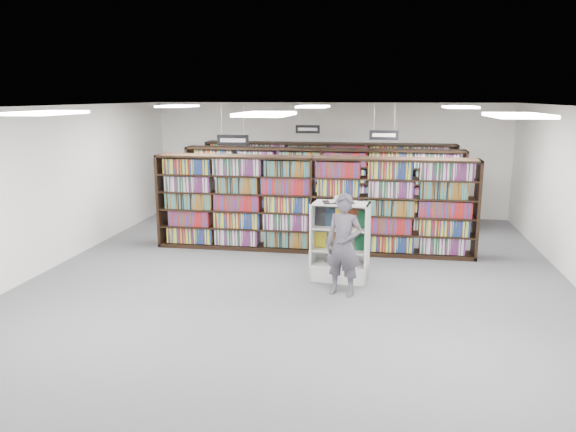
% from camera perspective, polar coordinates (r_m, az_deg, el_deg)
% --- Properties ---
extents(floor, '(12.00, 12.00, 0.00)m').
position_cam_1_polar(floor, '(10.65, 1.13, -6.41)').
color(floor, '#535459').
rests_on(floor, ground).
extents(ceiling, '(10.00, 12.00, 0.10)m').
position_cam_1_polar(ceiling, '(10.10, 1.21, 11.07)').
color(ceiling, white).
rests_on(ceiling, wall_back).
extents(wall_back, '(10.00, 0.10, 3.20)m').
position_cam_1_polar(wall_back, '(16.16, 4.21, 5.75)').
color(wall_back, white).
rests_on(wall_back, ground).
extents(wall_front, '(10.00, 0.10, 3.20)m').
position_cam_1_polar(wall_front, '(4.61, -9.70, -10.87)').
color(wall_front, white).
rests_on(wall_front, ground).
extents(wall_left, '(0.10, 12.00, 3.20)m').
position_cam_1_polar(wall_left, '(12.02, -23.17, 2.60)').
color(wall_left, white).
rests_on(wall_left, ground).
extents(bookshelf_row_near, '(7.00, 0.60, 2.10)m').
position_cam_1_polar(bookshelf_row_near, '(12.31, 2.49, 1.17)').
color(bookshelf_row_near, black).
rests_on(bookshelf_row_near, floor).
extents(bookshelf_row_mid, '(7.00, 0.60, 2.10)m').
position_cam_1_polar(bookshelf_row_mid, '(14.26, 3.45, 2.68)').
color(bookshelf_row_mid, black).
rests_on(bookshelf_row_mid, floor).
extents(bookshelf_row_far, '(7.00, 0.60, 2.10)m').
position_cam_1_polar(bookshelf_row_far, '(15.94, 4.09, 3.67)').
color(bookshelf_row_far, black).
rests_on(bookshelf_row_far, floor).
extents(aisle_sign_left, '(0.65, 0.02, 0.80)m').
position_cam_1_polar(aisle_sign_left, '(11.41, -5.63, 7.77)').
color(aisle_sign_left, '#B2B2B7').
rests_on(aisle_sign_left, ceiling).
extents(aisle_sign_right, '(0.65, 0.02, 0.80)m').
position_cam_1_polar(aisle_sign_right, '(13.03, 9.71, 8.19)').
color(aisle_sign_right, '#B2B2B7').
rests_on(aisle_sign_right, ceiling).
extents(aisle_sign_center, '(0.65, 0.02, 0.80)m').
position_cam_1_polar(aisle_sign_center, '(15.15, 2.02, 8.88)').
color(aisle_sign_center, '#B2B2B7').
rests_on(aisle_sign_center, ceiling).
extents(troffer_front_left, '(0.60, 1.20, 0.04)m').
position_cam_1_polar(troffer_front_left, '(8.29, -23.34, 9.59)').
color(troffer_front_left, white).
rests_on(troffer_front_left, ceiling).
extents(troffer_front_center, '(0.60, 1.20, 0.04)m').
position_cam_1_polar(troffer_front_center, '(7.15, -2.25, 10.30)').
color(troffer_front_center, white).
rests_on(troffer_front_center, ceiling).
extents(troffer_front_right, '(0.60, 1.20, 0.04)m').
position_cam_1_polar(troffer_front_right, '(7.18, 22.28, 9.43)').
color(troffer_front_right, white).
rests_on(troffer_front_right, ceiling).
extents(troffer_back_left, '(0.60, 1.20, 0.04)m').
position_cam_1_polar(troffer_back_left, '(12.79, -11.14, 10.89)').
color(troffer_back_left, white).
rests_on(troffer_back_left, ceiling).
extents(troffer_back_center, '(0.60, 1.20, 0.04)m').
position_cam_1_polar(troffer_back_center, '(12.09, 2.58, 11.04)').
color(troffer_back_center, white).
rests_on(troffer_back_center, ceiling).
extents(troffer_back_right, '(0.60, 1.20, 0.04)m').
position_cam_1_polar(troffer_back_right, '(12.10, 17.07, 10.53)').
color(troffer_back_right, white).
rests_on(troffer_back_right, ceiling).
extents(endcap_display, '(1.10, 0.63, 1.48)m').
position_cam_1_polar(endcap_display, '(10.54, 5.30, -3.86)').
color(endcap_display, silver).
rests_on(endcap_display, floor).
extents(open_book, '(0.61, 0.42, 0.13)m').
position_cam_1_polar(open_book, '(10.29, 5.08, 1.55)').
color(open_book, black).
rests_on(open_book, endcap_display).
extents(shopper, '(0.74, 0.59, 1.77)m').
position_cam_1_polar(shopper, '(9.65, 5.67, -2.95)').
color(shopper, '#4B4650').
rests_on(shopper, floor).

